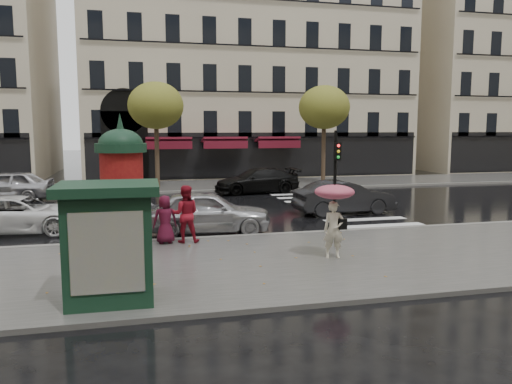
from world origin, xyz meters
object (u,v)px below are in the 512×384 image
object	(u,v)px
woman_umbrella	(334,208)
newsstand	(110,241)
car_black	(257,181)
car_darkgrey	(344,197)
morris_column	(122,184)
car_far_silver	(7,186)
traffic_light	(336,171)
woman_red	(185,214)
car_silver	(206,212)
man_burgundy	(165,219)
car_white	(21,215)

from	to	relation	value
woman_umbrella	newsstand	world-z (taller)	newsstand
car_black	car_darkgrey	bearing A→B (deg)	7.42
morris_column	car_far_silver	world-z (taller)	morris_column
newsstand	traffic_light	bearing A→B (deg)	36.51
woman_red	newsstand	bearing A→B (deg)	75.19
woman_umbrella	car_black	bearing A→B (deg)	84.42
woman_red	car_far_silver	bearing A→B (deg)	-49.60
morris_column	car_silver	size ratio (longest dim) A/B	0.88
woman_red	woman_umbrella	bearing A→B (deg)	150.25
car_silver	car_far_silver	size ratio (longest dim) A/B	1.00
woman_umbrella	car_darkgrey	bearing A→B (deg)	64.38
woman_red	car_silver	xyz separation A→B (m)	(0.92, 1.80, -0.25)
woman_red	car_silver	bearing A→B (deg)	-109.80
car_darkgrey	man_burgundy	bearing A→B (deg)	116.41
car_darkgrey	car_far_silver	world-z (taller)	car_far_silver
woman_red	car_darkgrey	size ratio (longest dim) A/B	0.41
woman_red	car_far_silver	xyz separation A→B (m)	(-8.17, 12.53, -0.25)
man_burgundy	morris_column	world-z (taller)	morris_column
traffic_light	car_silver	distance (m)	4.88
woman_red	man_burgundy	size ratio (longest dim) A/B	1.20
traffic_light	car_far_silver	distance (m)	18.25
woman_umbrella	newsstand	size ratio (longest dim) A/B	0.86
man_burgundy	car_darkgrey	size ratio (longest dim) A/B	0.35
woman_red	car_silver	world-z (taller)	woman_red
car_silver	car_darkgrey	bearing A→B (deg)	-61.29
morris_column	car_silver	bearing A→B (deg)	37.22
car_silver	car_black	world-z (taller)	car_silver
car_far_silver	car_darkgrey	bearing A→B (deg)	66.24
man_burgundy	morris_column	bearing A→B (deg)	12.44
newsstand	car_far_silver	world-z (taller)	newsstand
morris_column	traffic_light	bearing A→B (deg)	5.47
car_silver	traffic_light	bearing A→B (deg)	-102.18
man_burgundy	woman_red	bearing A→B (deg)	176.64
woman_umbrella	car_darkgrey	distance (m)	8.33
woman_umbrella	car_silver	distance (m)	5.67
newsstand	woman_umbrella	bearing A→B (deg)	20.08
car_darkgrey	car_black	xyz separation A→B (m)	(-2.07, 8.02, -0.01)
man_burgundy	traffic_light	world-z (taller)	traffic_light
woman_red	morris_column	size ratio (longest dim) A/B	0.45
woman_umbrella	traffic_light	distance (m)	3.65
woman_red	car_white	distance (m)	6.63
morris_column	car_black	bearing A→B (deg)	60.28
morris_column	car_darkgrey	xyz separation A→B (m)	(9.43, 4.88, -1.36)
car_far_silver	newsstand	bearing A→B (deg)	22.28
woman_red	car_darkgrey	xyz separation A→B (m)	(7.50, 4.51, -0.31)
man_burgundy	car_far_silver	size ratio (longest dim) A/B	0.33
car_silver	car_darkgrey	size ratio (longest dim) A/B	1.04
morris_column	newsstand	world-z (taller)	morris_column
woman_red	car_white	world-z (taller)	woman_red
man_burgundy	car_white	world-z (taller)	man_burgundy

